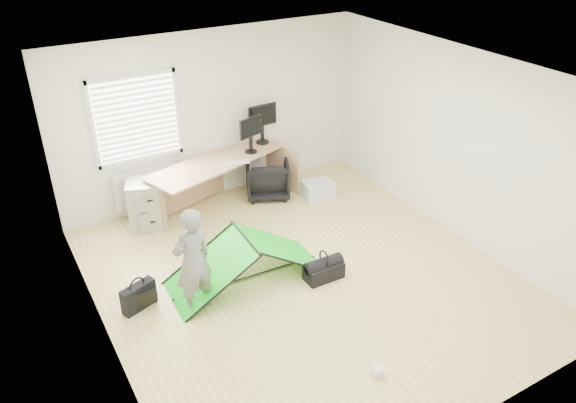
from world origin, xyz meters
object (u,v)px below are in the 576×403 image
filing_cabinet (145,201)px  desk (219,183)px  monitor_left (251,139)px  thermos (252,140)px  person (193,261)px  monitor_right (262,129)px  kite (246,258)px  storage_crate (318,189)px  duffel_bag (324,271)px  laptop_bag (139,297)px  office_chair (267,178)px

filing_cabinet → desk: bearing=17.0°
filing_cabinet → monitor_left: monitor_left is taller
thermos → person: size_ratio=0.18×
monitor_left → monitor_right: (0.34, 0.24, 0.03)m
person → kite: 0.90m
monitor_right → storage_crate: bearing=-58.5°
storage_crate → duffel_bag: (-1.15, -1.90, -0.03)m
monitor_left → monitor_right: monitor_right is taller
storage_crate → laptop_bag: (-3.41, -1.26, 0.03)m
thermos → kite: thermos is taller
filing_cabinet → person: person is taller
person → duffel_bag: person is taller
desk → monitor_right: size_ratio=4.62×
desk → monitor_left: bearing=-17.4°
thermos → office_chair: (0.14, -0.26, -0.60)m
monitor_left → thermos: size_ratio=1.87×
monitor_left → laptop_bag: (-2.49, -1.84, -0.85)m
filing_cabinet → laptop_bag: size_ratio=1.66×
monitor_left → person: (-1.89, -2.19, -0.33)m
monitor_right → laptop_bag: monitor_right is taller
filing_cabinet → storage_crate: bearing=6.5°
thermos → kite: (-1.20, -2.14, -0.60)m
monitor_right → office_chair: bearing=-110.6°
monitor_right → duffel_bag: monitor_right is taller
monitor_left → storage_crate: bearing=-50.5°
monitor_right → filing_cabinet: bearing=-178.6°
office_chair → kite: 2.30m
office_chair → person: (-2.12, -2.09, 0.37)m
monitor_right → duffel_bag: (-0.57, -2.73, -0.93)m
storage_crate → thermos: bearing=137.9°
desk → person: bearing=-138.7°
filing_cabinet → person: 2.27m
thermos → laptop_bag: bearing=-142.2°
person → kite: size_ratio=0.68×
monitor_left → thermos: bearing=40.6°
duffel_bag → kite: bearing=150.6°
office_chair → storage_crate: size_ratio=1.42×
office_chair → storage_crate: office_chair is taller
desk → laptop_bag: (-1.91, -1.84, -0.23)m
monitor_left → office_chair: (0.23, -0.10, -0.69)m
office_chair → thermos: bearing=-38.1°
monitor_left → duffel_bag: 2.65m
person → storage_crate: size_ratio=2.77×
filing_cabinet → laptop_bag: bearing=-91.1°
monitor_left → kite: (-1.10, -1.98, -0.70)m
monitor_left → duffel_bag: size_ratio=0.90×
thermos → person: 3.09m
desk → thermos: thermos is taller
kite → desk: bearing=77.9°
office_chair → duffel_bag: office_chair is taller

